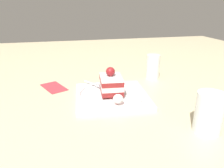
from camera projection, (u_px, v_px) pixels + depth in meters
ground_plane at (110, 95)px, 0.75m from camera, size 2.40×2.40×0.00m
dessert_plate at (112, 95)px, 0.73m from camera, size 0.26×0.26×0.02m
cake_slice at (112, 83)px, 0.72m from camera, size 0.11×0.08×0.08m
whipped_cream_dollop at (117, 99)px, 0.64m from camera, size 0.03×0.03×0.03m
fork at (95, 85)px, 0.78m from camera, size 0.10×0.07×0.00m
drink_glass_near at (153, 68)px, 0.90m from camera, size 0.06×0.06×0.10m
drink_glass_far at (209, 115)px, 0.52m from camera, size 0.07×0.07×0.10m
folded_napkin at (54, 87)px, 0.81m from camera, size 0.14×0.11×0.00m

